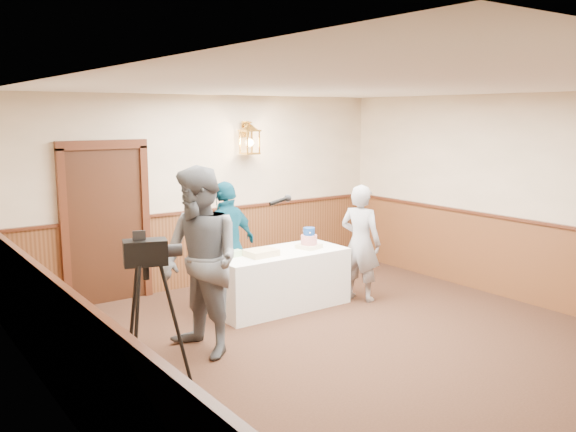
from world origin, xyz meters
The scene contains 10 objects.
ground centered at (0.00, 0.00, 0.00)m, with size 7.00×7.00×0.00m, color #321E13.
room_shell centered at (-0.05, 0.45, 1.52)m, with size 6.02×7.02×2.81m.
display_table centered at (0.15, 1.90, 0.38)m, with size 1.80×0.80×0.75m, color white.
tiered_cake centered at (0.59, 1.84, 0.86)m, with size 0.33×0.33×0.28m.
sheet_cake_yellow centered at (-0.17, 1.84, 0.79)m, with size 0.39×0.30×0.08m, color #F8D794.
sheet_cake_green centered at (-0.52, 2.06, 0.79)m, with size 0.31×0.25×0.07m, color #AAE4A1.
interviewer centered at (-1.43, 1.07, 1.00)m, with size 1.62×1.07×2.00m.
baker centered at (1.24, 1.53, 0.80)m, with size 0.58×0.38×1.59m, color gray.
assistant_p centered at (-0.42, 2.26, 0.84)m, with size 0.98×0.41×1.68m, color navy.
tv_camera_rig centered at (-2.33, 0.30, 0.66)m, with size 0.58×0.54×1.48m.
Camera 1 is at (-4.27, -4.48, 2.53)m, focal length 38.00 mm.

